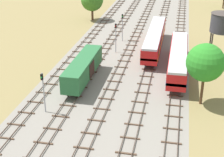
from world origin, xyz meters
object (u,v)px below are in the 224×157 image
object	(u,v)px
diesel_railcar_centre_right_near	(178,58)
passenger_coach_centre_mid	(155,38)
water_tower	(223,22)
signal_post_near	(43,88)
freight_boxcar_left_nearest	(83,68)
signal_post_mid	(116,34)
signal_post_nearest	(122,24)

from	to	relation	value
diesel_railcar_centre_right_near	passenger_coach_centre_mid	bearing A→B (deg)	115.93
water_tower	signal_post_near	distance (m)	32.11
freight_boxcar_left_nearest	water_tower	world-z (taller)	water_tower
passenger_coach_centre_mid	signal_post_near	xyz separation A→B (m)	(-12.13, -27.30, 1.02)
passenger_coach_centre_mid	diesel_railcar_centre_right_near	bearing A→B (deg)	-64.07
freight_boxcar_left_nearest	diesel_railcar_centre_right_near	size ratio (longest dim) A/B	0.68
freight_boxcar_left_nearest	signal_post_mid	world-z (taller)	signal_post_mid
signal_post_mid	signal_post_nearest	bearing A→B (deg)	90.00
signal_post_nearest	signal_post_mid	size ratio (longest dim) A/B	1.01
diesel_railcar_centre_right_near	water_tower	distance (m)	9.59
signal_post_near	freight_boxcar_left_nearest	bearing A→B (deg)	76.60
water_tower	signal_post_nearest	size ratio (longest dim) A/B	1.70
passenger_coach_centre_mid	signal_post_nearest	bearing A→B (deg)	148.03
signal_post_mid	signal_post_near	bearing A→B (deg)	-101.16
water_tower	signal_post_nearest	bearing A→B (deg)	150.29
freight_boxcar_left_nearest	water_tower	xyz separation A→B (m)	(21.44, 10.78, 5.72)
signal_post_near	passenger_coach_centre_mid	bearing A→B (deg)	66.05
signal_post_nearest	signal_post_near	world-z (taller)	signal_post_nearest
freight_boxcar_left_nearest	passenger_coach_centre_mid	world-z (taller)	passenger_coach_centre_mid
signal_post_mid	freight_boxcar_left_nearest	bearing A→B (deg)	-99.56
passenger_coach_centre_mid	signal_post_nearest	xyz separation A→B (m)	(-7.28, 4.54, 1.11)
freight_boxcar_left_nearest	signal_post_nearest	bearing A→B (deg)	83.62
signal_post_near	signal_post_mid	world-z (taller)	signal_post_mid
passenger_coach_centre_mid	water_tower	xyz separation A→B (m)	(11.74, -6.31, 5.55)
water_tower	passenger_coach_centre_mid	bearing A→B (deg)	151.75
passenger_coach_centre_mid	signal_post_nearest	world-z (taller)	signal_post_nearest
signal_post_nearest	signal_post_mid	bearing A→B (deg)	-90.00
freight_boxcar_left_nearest	diesel_railcar_centre_right_near	xyz separation A→B (m)	(14.54, 7.11, 0.15)
signal_post_nearest	signal_post_near	bearing A→B (deg)	-98.66
freight_boxcar_left_nearest	signal_post_near	size ratio (longest dim) A/B	2.43
signal_post_nearest	passenger_coach_centre_mid	bearing A→B (deg)	-31.97
signal_post_mid	diesel_railcar_centre_right_near	bearing A→B (deg)	-30.89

